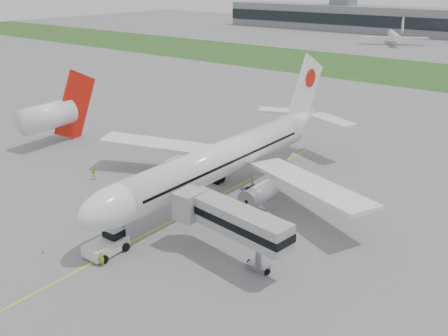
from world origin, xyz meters
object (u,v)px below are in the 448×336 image
Objects in this scene: pushback_tug at (108,243)px; jet_bridge at (229,219)px; ground_crew_near at (102,259)px; airliner at (226,157)px; neighbor_aircraft at (52,115)px.

jet_bridge is (12.02, 7.43, 3.94)m from pushback_tug.
ground_crew_near is (-10.20, -9.91, -4.17)m from jet_bridge.
airliner reaches higher than ground_crew_near.
airliner is 40.17m from neighbor_aircraft.
jet_bridge reaches higher than pushback_tug.
neighbor_aircraft is (-40.12, -1.97, -0.03)m from airliner.
pushback_tug is 14.67m from jet_bridge.
jet_bridge is at bearing -148.06° from ground_crew_near.
airliner is 24.98m from ground_crew_near.
pushback_tug is 0.34× the size of jet_bridge.
jet_bridge is (11.62, -14.58, -0.55)m from airliner.
pushback_tug is 3.09m from ground_crew_near.
airliner is 22.46m from pushback_tug.
airliner is 10.55× the size of pushback_tug.
airliner is at bearing -2.55° from neighbor_aircraft.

